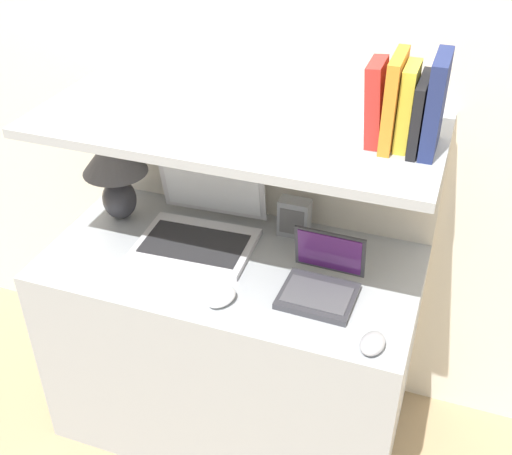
# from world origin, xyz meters

# --- Properties ---
(wall_back) EXTENTS (6.00, 0.05, 2.40)m
(wall_back) POSITION_xyz_m (0.00, 0.66, 1.20)
(wall_back) COLOR silver
(wall_back) RESTS_ON ground_plane
(desk) EXTENTS (1.17, 0.60, 0.72)m
(desk) POSITION_xyz_m (0.00, 0.30, 0.36)
(desk) COLOR #999EA3
(desk) RESTS_ON ground_plane
(back_riser) EXTENTS (1.17, 0.04, 1.14)m
(back_riser) POSITION_xyz_m (0.00, 0.62, 0.57)
(back_riser) COLOR silver
(back_riser) RESTS_ON ground_plane
(shelf) EXTENTS (1.17, 0.54, 0.03)m
(shelf) POSITION_xyz_m (0.00, 0.37, 1.16)
(shelf) COLOR #999EA3
(shelf) RESTS_ON back_riser
(table_lamp) EXTENTS (0.22, 0.22, 0.32)m
(table_lamp) POSITION_xyz_m (-0.45, 0.41, 0.93)
(table_lamp) COLOR #2D2D33
(table_lamp) RESTS_ON desk
(laptop_large) EXTENTS (0.38, 0.35, 0.27)m
(laptop_large) POSITION_xyz_m (-0.13, 0.39, 0.78)
(laptop_large) COLOR silver
(laptop_large) RESTS_ON desk
(laptop_small) EXTENTS (0.22, 0.22, 0.17)m
(laptop_small) POSITION_xyz_m (0.31, 0.25, 0.76)
(laptop_small) COLOR #333338
(laptop_small) RESTS_ON desk
(computer_mouse) EXTENTS (0.10, 0.12, 0.03)m
(computer_mouse) POSITION_xyz_m (0.05, 0.11, 0.74)
(computer_mouse) COLOR white
(computer_mouse) RESTS_ON desk
(second_mouse) EXTENTS (0.08, 0.10, 0.03)m
(second_mouse) POSITION_xyz_m (0.49, 0.07, 0.74)
(second_mouse) COLOR #99999E
(second_mouse) RESTS_ON desk
(router_box) EXTENTS (0.10, 0.06, 0.13)m
(router_box) POSITION_xyz_m (0.14, 0.51, 0.79)
(router_box) COLOR gray
(router_box) RESTS_ON desk
(book_navy) EXTENTS (0.04, 0.17, 0.25)m
(book_navy) POSITION_xyz_m (0.54, 0.37, 1.29)
(book_navy) COLOR navy
(book_navy) RESTS_ON shelf
(book_black) EXTENTS (0.02, 0.17, 0.19)m
(book_black) POSITION_xyz_m (0.50, 0.37, 1.26)
(book_black) COLOR black
(book_black) RESTS_ON shelf
(book_yellow) EXTENTS (0.03, 0.12, 0.22)m
(book_yellow) POSITION_xyz_m (0.47, 0.37, 1.28)
(book_yellow) COLOR gold
(book_yellow) RESTS_ON shelf
(book_orange) EXTENTS (0.03, 0.17, 0.24)m
(book_orange) POSITION_xyz_m (0.43, 0.37, 1.29)
(book_orange) COLOR orange
(book_orange) RESTS_ON shelf
(book_red) EXTENTS (0.06, 0.12, 0.22)m
(book_red) POSITION_xyz_m (0.39, 0.37, 1.28)
(book_red) COLOR #A82823
(book_red) RESTS_ON shelf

